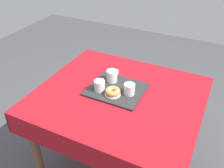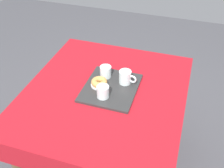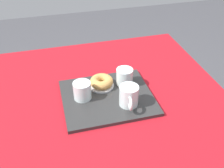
% 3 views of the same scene
% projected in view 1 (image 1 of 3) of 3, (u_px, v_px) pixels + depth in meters
% --- Properties ---
extents(ground_plane, '(6.00, 6.00, 0.00)m').
position_uv_depth(ground_plane, '(118.00, 165.00, 2.15)').
color(ground_plane, '#47474C').
extents(dining_table, '(1.13, 1.01, 0.77)m').
position_uv_depth(dining_table, '(119.00, 107.00, 1.79)').
color(dining_table, '#A8141E').
rests_on(dining_table, ground).
extents(serving_tray, '(0.39, 0.33, 0.02)m').
position_uv_depth(serving_tray, '(116.00, 89.00, 1.75)').
color(serving_tray, '#2D2D2D').
rests_on(serving_tray, dining_table).
extents(tea_mug_left, '(0.08, 0.12, 0.09)m').
position_uv_depth(tea_mug_left, '(112.00, 76.00, 1.81)').
color(tea_mug_left, silver).
rests_on(tea_mug_left, serving_tray).
extents(water_glass_near, '(0.08, 0.08, 0.08)m').
position_uv_depth(water_glass_near, '(129.00, 89.00, 1.68)').
color(water_glass_near, silver).
rests_on(water_glass_near, serving_tray).
extents(water_glass_far, '(0.08, 0.08, 0.08)m').
position_uv_depth(water_glass_far, '(100.00, 86.00, 1.71)').
color(water_glass_far, silver).
rests_on(water_glass_far, serving_tray).
extents(donut_plate_left, '(0.11, 0.11, 0.01)m').
position_uv_depth(donut_plate_left, '(113.00, 94.00, 1.69)').
color(donut_plate_left, silver).
rests_on(donut_plate_left, serving_tray).
extents(sugar_donut_left, '(0.10, 0.10, 0.04)m').
position_uv_depth(sugar_donut_left, '(113.00, 91.00, 1.67)').
color(sugar_donut_left, tan).
rests_on(sugar_donut_left, donut_plate_left).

